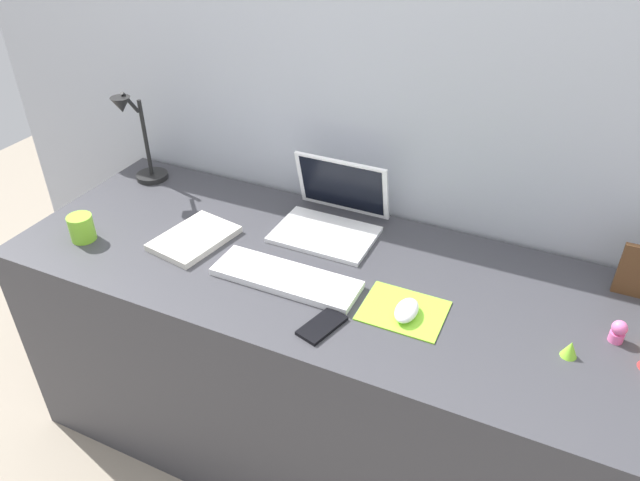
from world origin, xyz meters
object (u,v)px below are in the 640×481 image
Objects in this scene: coffee_mug at (82,228)px; mouse at (407,310)px; laptop at (333,212)px; notebook_pad at (194,238)px; desk_lamp at (139,142)px; toy_figurine_pink at (618,331)px; keyboard at (286,278)px; toy_figurine_lime at (570,349)px; cell_phone at (322,326)px.

mouse is at bearing 4.16° from coffee_mug.
notebook_pad is at bearing -144.32° from laptop.
laptop is 0.88× the size of desk_lamp.
toy_figurine_pink is (1.54, -0.17, -0.13)m from desk_lamp.
keyboard is 9.65× the size of toy_figurine_lime.
mouse is 0.99m from coffee_mug.
mouse reaches higher than keyboard.
mouse is at bearing 4.74° from notebook_pad.
desk_lamp reaches higher than notebook_pad.
toy_figurine_lime is (1.07, -0.03, 0.01)m from notebook_pad.
coffee_mug is at bearing -172.19° from toy_figurine_pink.
notebook_pad is 1.17m from toy_figurine_pink.
keyboard and notebook_pad have the same top height.
mouse reaches higher than cell_phone.
toy_figurine_lime is at bearing -133.68° from toy_figurine_pink.
coffee_mug is (-0.65, -0.38, -0.01)m from laptop.
mouse is 0.28× the size of desk_lamp.
coffee_mug is at bearing -149.87° from laptop.
keyboard is at bearing 0.19° from notebook_pad.
keyboard is (-0.00, -0.30, -0.04)m from laptop.
desk_lamp is at bearing 157.30° from notebook_pad.
cell_phone is 0.54m from notebook_pad.
coffee_mug is at bearing -147.15° from notebook_pad.
desk_lamp reaches higher than mouse.
cell_phone is at bearing -144.71° from mouse.
notebook_pad is (-0.51, 0.18, 0.01)m from cell_phone.
keyboard is 0.34m from notebook_pad.
cell_phone is (0.16, -0.43, -0.05)m from laptop.
notebook_pad is at bearing 176.40° from cell_phone.
notebook_pad is 5.65× the size of toy_figurine_lime.
keyboard is 0.34m from mouse.
desk_lamp reaches higher than toy_figurine_pink.
desk_lamp is 1.55m from toy_figurine_pink.
laptop is 2.34× the size of cell_phone.
toy_figurine_lime reaches higher than keyboard.
cell_phone is 0.53× the size of notebook_pad.
coffee_mug is (-0.82, 0.05, 0.03)m from cell_phone.
keyboard is at bearing 179.59° from mouse.
coffee_mug reaches higher than cell_phone.
toy_figurine_pink is at bearing 13.19° from notebook_pad.
toy_figurine_pink is (0.48, 0.13, 0.01)m from mouse.
cell_phone is 0.71m from toy_figurine_pink.
keyboard is 1.71× the size of notebook_pad.
toy_figurine_pink reaches higher than cell_phone.
toy_figurine_pink is at bearing 46.32° from toy_figurine_lime.
laptop is at bearing 89.39° from keyboard.
desk_lamp is 4.26× the size of coffee_mug.
cell_phone is 0.82m from coffee_mug.
toy_figurine_lime is (0.39, 0.03, 0.00)m from mouse.
notebook_pad is 1.07m from toy_figurine_lime.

